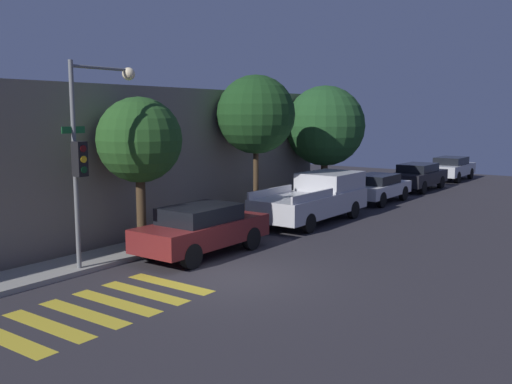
# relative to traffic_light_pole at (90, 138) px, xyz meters

# --- Properties ---
(ground_plane) EXTENTS (60.00, 60.00, 0.00)m
(ground_plane) POSITION_rel_traffic_light_pole_xyz_m (1.55, -3.37, -3.57)
(ground_plane) COLOR #2D2B30
(sidewalk) EXTENTS (26.00, 1.63, 0.14)m
(sidewalk) POSITION_rel_traffic_light_pole_xyz_m (1.55, 0.64, -3.50)
(sidewalk) COLOR gray
(sidewalk) RESTS_ON ground
(building_row) EXTENTS (26.00, 6.00, 5.12)m
(building_row) POSITION_rel_traffic_light_pole_xyz_m (1.55, 4.86, -1.01)
(building_row) COLOR slate
(building_row) RESTS_ON ground
(crosswalk) EXTENTS (4.79, 2.60, 0.00)m
(crosswalk) POSITION_rel_traffic_light_pole_xyz_m (-1.91, -2.57, -3.57)
(crosswalk) COLOR gold
(crosswalk) RESTS_ON ground
(traffic_light_pole) EXTENTS (2.44, 0.56, 5.56)m
(traffic_light_pole) POSITION_rel_traffic_light_pole_xyz_m (0.00, 0.00, 0.00)
(traffic_light_pole) COLOR slate
(traffic_light_pole) RESTS_ON ground
(sedan_near_corner) EXTENTS (4.45, 1.80, 1.50)m
(sedan_near_corner) POSITION_rel_traffic_light_pole_xyz_m (2.95, -1.27, -2.77)
(sedan_near_corner) COLOR maroon
(sedan_near_corner) RESTS_ON ground
(pickup_truck) EXTENTS (5.67, 2.14, 1.83)m
(pickup_truck) POSITION_rel_traffic_light_pole_xyz_m (9.68, -1.27, -2.64)
(pickup_truck) COLOR #BCBCC1
(pickup_truck) RESTS_ON ground
(sedan_middle) EXTENTS (4.22, 1.78, 1.34)m
(sedan_middle) POSITION_rel_traffic_light_pole_xyz_m (15.52, -1.27, -2.84)
(sedan_middle) COLOR silver
(sedan_middle) RESTS_ON ground
(sedan_far_end) EXTENTS (4.66, 1.81, 1.47)m
(sedan_far_end) POSITION_rel_traffic_light_pole_xyz_m (20.93, -1.27, -2.78)
(sedan_far_end) COLOR black
(sedan_far_end) RESTS_ON ground
(sedan_tail_of_row) EXTENTS (4.47, 1.84, 1.48)m
(sedan_tail_of_row) POSITION_rel_traffic_light_pole_xyz_m (26.79, -1.27, -2.78)
(sedan_tail_of_row) COLOR #B7BABF
(sedan_tail_of_row) RESTS_ON ground
(tree_near_corner) EXTENTS (2.58, 2.58, 4.71)m
(tree_near_corner) POSITION_rel_traffic_light_pole_xyz_m (2.24, 0.57, -0.17)
(tree_near_corner) COLOR #42301E
(tree_near_corner) RESTS_ON ground
(tree_midblock) EXTENTS (3.02, 3.02, 5.68)m
(tree_midblock) POSITION_rel_traffic_light_pole_xyz_m (8.22, 0.57, 0.59)
(tree_midblock) COLOR #42301E
(tree_midblock) RESTS_ON ground
(tree_far_end) EXTENTS (3.69, 3.69, 5.48)m
(tree_far_end) POSITION_rel_traffic_light_pole_xyz_m (13.64, 0.57, 0.06)
(tree_far_end) COLOR #4C3823
(tree_far_end) RESTS_ON ground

